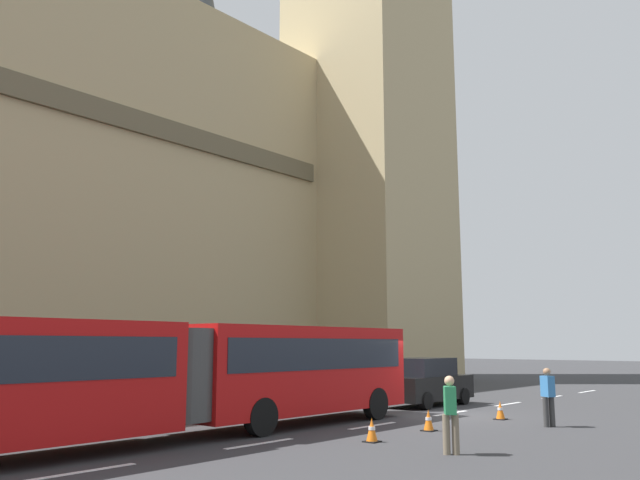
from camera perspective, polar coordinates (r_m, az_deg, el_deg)
name	(u,v)px	position (r m, az deg, el deg)	size (l,w,h in m)	color
ground_plane	(438,415)	(22.96, 10.40, -15.01)	(160.00, 160.00, 0.00)	#333335
lane_centre_marking	(451,413)	(23.69, 11.49, -14.78)	(29.80, 0.16, 0.01)	silver
articulated_bus	(171,370)	(17.00, -13.03, -11.11)	(17.31, 2.54, 2.90)	#B20F0F
sedan_lead	(426,382)	(26.27, 9.34, -12.28)	(4.40, 1.86, 1.85)	black
traffic_cone_west	(372,430)	(16.63, 4.61, -16.42)	(0.36, 0.36, 0.58)	black
traffic_cone_middle	(429,421)	(18.87, 9.57, -15.46)	(0.36, 0.36, 0.58)	black
traffic_cone_east	(500,410)	(22.14, 15.65, -14.31)	(0.36, 0.36, 0.58)	black
pedestrian_near_cones	(450,412)	(14.97, 11.44, -14.65)	(0.46, 0.43, 1.69)	#726651
pedestrian_by_kerb	(548,395)	(20.57, 19.51, -12.78)	(0.42, 0.47, 1.69)	#333333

